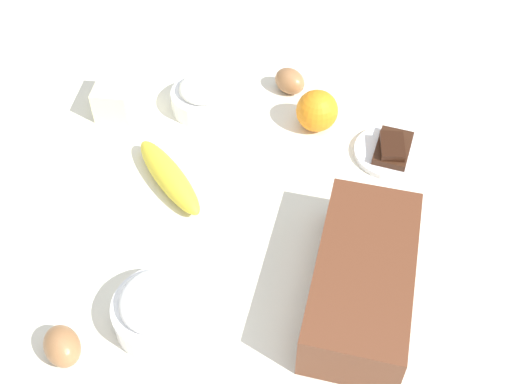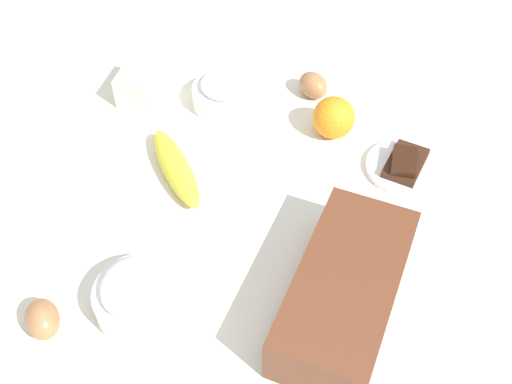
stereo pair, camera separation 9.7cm
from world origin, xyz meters
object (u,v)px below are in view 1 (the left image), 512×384
egg_beside_bowl (290,81)px  chocolate_plate (392,151)px  flour_bowl (204,96)px  banana (169,176)px  orange_fruit (317,111)px  butter_block (116,96)px  sugar_bowl (159,309)px  loaf_pan (363,278)px  egg_near_butter (62,346)px

egg_beside_bowl → chocolate_plate: (0.16, 0.18, -0.01)m
flour_bowl → banana: (0.20, -0.03, -0.01)m
orange_fruit → butter_block: (-0.03, -0.36, -0.01)m
butter_block → sugar_bowl: bearing=19.3°
sugar_bowl → butter_block: sugar_bowl is taller
loaf_pan → flour_bowl: size_ratio=2.48×
egg_near_butter → chocolate_plate: (-0.41, 0.46, -0.01)m
sugar_bowl → egg_beside_bowl: size_ratio=2.04×
butter_block → banana: bearing=34.1°
sugar_bowl → chocolate_plate: 0.49m
flour_bowl → chocolate_plate: flour_bowl is taller
egg_beside_bowl → chocolate_plate: 0.24m
chocolate_plate → egg_beside_bowl: bearing=-132.1°
flour_bowl → egg_near_butter: (0.51, -0.12, -0.01)m
orange_fruit → chocolate_plate: size_ratio=0.57×
banana → egg_near_butter: size_ratio=3.15×
flour_bowl → banana: size_ratio=0.63×
sugar_bowl → egg_beside_bowl: sugar_bowl is taller
banana → chocolate_plate: (-0.09, 0.37, -0.01)m
chocolate_plate → banana: bearing=-75.7°
banana → egg_near_butter: 0.32m
flour_bowl → orange_fruit: size_ratio=1.62×
banana → chocolate_plate: 0.38m
loaf_pan → sugar_bowl: bearing=-67.4°
flour_bowl → orange_fruit: 0.21m
egg_near_butter → butter_block: bearing=-175.9°
sugar_bowl → butter_block: 0.46m
loaf_pan → butter_block: bearing=-121.5°
loaf_pan → butter_block: size_ratio=3.32×
flour_bowl → butter_block: flour_bowl is taller
egg_beside_bowl → loaf_pan: bearing=14.0°
loaf_pan → egg_near_butter: 0.41m
loaf_pan → sugar_bowl: size_ratio=2.35×
sugar_bowl → banana: (-0.25, -0.03, -0.01)m
orange_fruit → egg_near_butter: (0.47, -0.33, -0.01)m
butter_block → egg_beside_bowl: (-0.07, 0.31, -0.01)m
egg_near_butter → egg_beside_bowl: 0.63m
orange_fruit → chocolate_plate: bearing=63.6°
butter_block → flour_bowl: bearing=94.4°
butter_block → loaf_pan: bearing=48.4°
butter_block → chocolate_plate: 0.50m
orange_fruit → chocolate_plate: 0.15m
butter_block → chocolate_plate: size_ratio=0.69×
loaf_pan → egg_beside_bowl: 0.46m
loaf_pan → flour_bowl: 0.47m
orange_fruit → egg_beside_bowl: size_ratio=1.19×
orange_fruit → egg_near_butter: size_ratio=1.23×
sugar_bowl → egg_near_butter: bearing=-63.8°
banana → flour_bowl: bearing=170.2°
sugar_bowl → egg_near_butter: sugar_bowl is taller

